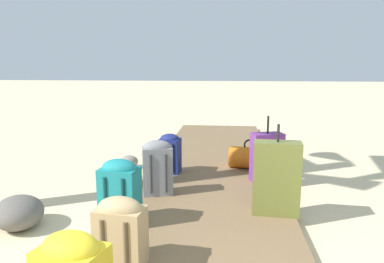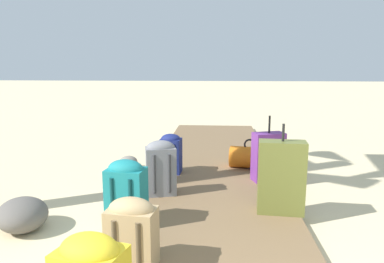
% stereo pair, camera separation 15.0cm
% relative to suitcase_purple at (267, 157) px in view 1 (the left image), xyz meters
% --- Properties ---
extents(ground_plane, '(60.00, 60.00, 0.00)m').
position_rel_suitcase_purple_xyz_m(ground_plane, '(-0.67, -0.46, -0.38)').
color(ground_plane, beige).
extents(boardwalk, '(1.68, 7.45, 0.08)m').
position_rel_suitcase_purple_xyz_m(boardwalk, '(-0.67, 0.29, -0.34)').
color(boardwalk, brown).
rests_on(boardwalk, ground).
extents(suitcase_purple, '(0.41, 0.30, 0.79)m').
position_rel_suitcase_purple_xyz_m(suitcase_purple, '(0.00, 0.00, 0.00)').
color(suitcase_purple, '#6B2D84').
rests_on(suitcase_purple, boardwalk).
extents(backpack_grey, '(0.36, 0.28, 0.60)m').
position_rel_suitcase_purple_xyz_m(backpack_grey, '(-1.21, -0.56, 0.02)').
color(backpack_grey, slate).
rests_on(backpack_grey, boardwalk).
extents(duffel_bag_orange, '(0.57, 0.38, 0.40)m').
position_rel_suitcase_purple_xyz_m(duffel_bag_orange, '(-0.17, 0.54, -0.15)').
color(duffel_bag_orange, orange).
rests_on(duffel_bag_orange, boardwalk).
extents(backpack_tan, '(0.36, 0.26, 0.50)m').
position_rel_suitcase_purple_xyz_m(backpack_tan, '(-1.19, -1.99, -0.03)').
color(backpack_tan, tan).
rests_on(backpack_tan, boardwalk).
extents(suitcase_olive, '(0.45, 0.24, 0.85)m').
position_rel_suitcase_purple_xyz_m(suitcase_olive, '(-0.01, -0.97, 0.05)').
color(suitcase_olive, olive).
rests_on(suitcase_olive, boardwalk).
extents(backpack_teal, '(0.35, 0.28, 0.59)m').
position_rel_suitcase_purple_xyz_m(backpack_teal, '(-1.40, -1.33, 0.01)').
color(backpack_teal, '#197A7F').
rests_on(backpack_teal, boardwalk).
extents(backpack_navy, '(0.28, 0.26, 0.51)m').
position_rel_suitcase_purple_xyz_m(backpack_navy, '(-1.21, 0.23, -0.02)').
color(backpack_navy, navy).
rests_on(backpack_navy, boardwalk).
extents(rock_left_far, '(0.64, 0.66, 0.29)m').
position_rel_suitcase_purple_xyz_m(rock_left_far, '(-2.34, -1.34, -0.23)').
color(rock_left_far, '#5B5651').
rests_on(rock_left_far, ground).
extents(rock_left_near, '(0.35, 0.36, 0.18)m').
position_rel_suitcase_purple_xyz_m(rock_left_near, '(-1.88, 0.65, -0.28)').
color(rock_left_near, gray).
rests_on(rock_left_near, ground).
extents(rock_left_mid, '(0.32, 0.31, 0.13)m').
position_rel_suitcase_purple_xyz_m(rock_left_mid, '(-1.78, 0.18, -0.31)').
color(rock_left_mid, '#5B5651').
rests_on(rock_left_mid, ground).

